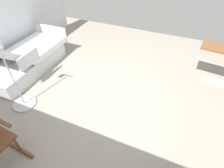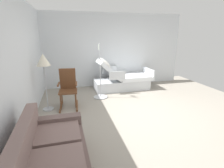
% 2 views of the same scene
% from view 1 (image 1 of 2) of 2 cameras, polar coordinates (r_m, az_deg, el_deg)
% --- Properties ---
extents(ground_plane, '(6.90, 6.90, 0.00)m').
position_cam_1_polar(ground_plane, '(3.66, -1.91, -4.49)').
color(ground_plane, gray).
extents(hospital_bed, '(1.06, 2.08, 1.21)m').
position_cam_1_polar(hospital_bed, '(4.67, -26.04, 7.26)').
color(hospital_bed, silver).
rests_on(hospital_bed, ground).
extents(overbed_table, '(0.86, 0.48, 0.84)m').
position_cam_1_polar(overbed_table, '(4.36, 31.73, 6.02)').
color(overbed_table, '#B2B5BA').
rests_on(overbed_table, ground).
extents(iv_pole, '(0.44, 0.44, 1.69)m').
position_cam_1_polar(iv_pole, '(3.78, -27.31, -3.16)').
color(iv_pole, '#B2B5BA').
rests_on(iv_pole, ground).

